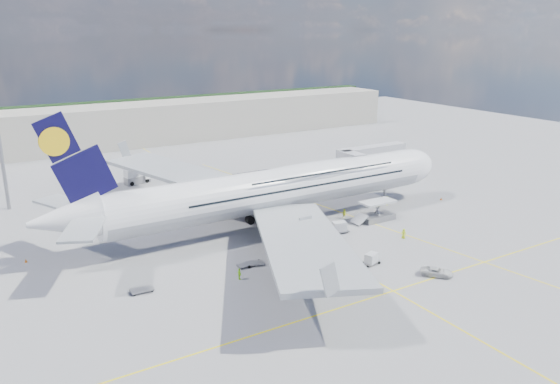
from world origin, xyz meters
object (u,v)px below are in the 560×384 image
dolly_row_b (275,247)px  jet_bridge (368,157)px  cargo_loader (376,214)px  catering_truck_inner (224,200)px  crew_tug (297,250)px  cone_wing_left_inner (210,200)px  crew_loader (344,214)px  dolly_back (142,290)px  dolly_nose_far (372,259)px  crew_wing (239,274)px  airliner (279,188)px  dolly_row_c (246,264)px  crew_van (404,234)px  baggage_tug (338,248)px  dolly_row_a (254,263)px  service_van (437,272)px  crew_nose (387,201)px  catering_truck_outer (137,177)px  cone_wing_left_outer (169,188)px  cone_nose (441,199)px  cone_tail (26,261)px  cone_wing_right_outer (306,269)px  cone_wing_right_inner (341,265)px

dolly_row_b → jet_bridge: bearing=19.7°
cargo_loader → catering_truck_inner: (-21.14, 20.09, 0.77)m
cargo_loader → crew_tug: cargo_loader is taller
cone_wing_left_inner → crew_loader: bearing=-53.2°
dolly_row_b → dolly_back: bearing=179.5°
dolly_nose_far → crew_wing: dolly_nose_far is taller
dolly_row_b → airliner: bearing=45.8°
dolly_row_c → crew_van: 27.98m
catering_truck_inner → crew_wing: size_ratio=4.60×
jet_bridge → baggage_tug: bearing=-136.6°
airliner → baggage_tug: (1.40, -15.67, -6.05)m
dolly_row_a → catering_truck_inner: (7.57, 25.98, 1.70)m
service_van → crew_loader: 26.65m
dolly_row_b → crew_nose: crew_nose is taller
catering_truck_outer → crew_wing: (-2.96, -56.52, -0.78)m
catering_truck_outer → crew_tug: bearing=-93.4°
jet_bridge → cone_wing_left_outer: 44.31m
dolly_back → cone_nose: cone_nose is taller
dolly_row_a → catering_truck_outer: size_ratio=0.51×
dolly_row_a → baggage_tug: baggage_tug is taller
cone_wing_left_inner → crew_tug: bearing=-89.5°
jet_bridge → dolly_nose_far: bearing=-129.1°
crew_wing → cargo_loader: bearing=-72.9°
crew_loader → cone_wing_left_outer: (-20.84, 35.67, -0.62)m
catering_truck_outer → cone_tail: 44.33m
cargo_loader → cone_wing_right_outer: 26.01m
dolly_nose_far → dolly_back: bearing=144.9°
baggage_tug → crew_van: size_ratio=1.89×
catering_truck_outer → crew_tug: 53.87m
dolly_row_b → cone_nose: (42.56, 4.70, -0.09)m
cargo_loader → cone_wing_left_inner: size_ratio=13.90×
catering_truck_outer → crew_van: bearing=-76.8°
catering_truck_inner → cone_wing_left_inner: (-0.19, 6.35, -1.72)m
cargo_loader → crew_loader: (-4.39, 3.80, -0.34)m
jet_bridge → crew_loader: size_ratio=10.37×
crew_tug → cone_wing_left_outer: size_ratio=2.56×
crew_wing → cone_wing_right_inner: size_ratio=3.03×
cone_tail → dolly_row_a: bearing=-33.0°
cargo_loader → cone_nose: (19.66, 2.60, -0.99)m
crew_nose → cone_tail: bearing=134.0°
dolly_nose_far → baggage_tug: size_ratio=0.93×
airliner → crew_van: airliner is taller
dolly_row_a → crew_tug: (7.65, 0.15, 0.45)m
cone_nose → cone_wing_left_outer: bearing=140.6°
cone_tail → service_van: bearing=-35.7°
jet_bridge → dolly_row_b: jet_bridge is taller
baggage_tug → catering_truck_outer: size_ratio=0.53×
dolly_row_c → dolly_nose_far: size_ratio=0.91×
crew_loader → cone_nose: crew_loader is taller
dolly_nose_far → cone_wing_right_outer: size_ratio=5.14×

